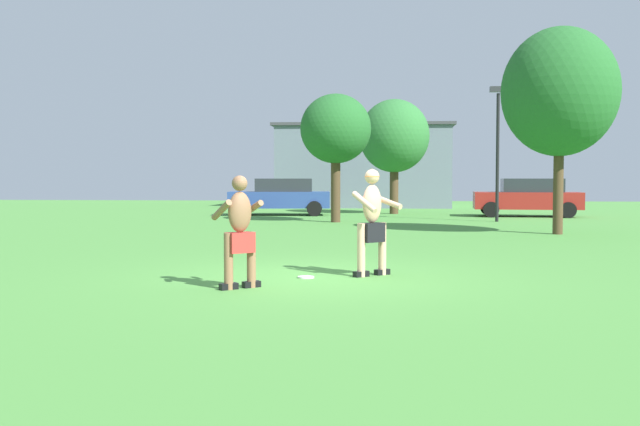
% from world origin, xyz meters
% --- Properties ---
extents(ground_plane, '(80.00, 80.00, 0.00)m').
position_xyz_m(ground_plane, '(0.00, 0.00, 0.00)').
color(ground_plane, '#4C8E3D').
extents(player_near, '(0.79, 0.77, 1.61)m').
position_xyz_m(player_near, '(-1.00, -1.22, 0.85)').
color(player_near, black).
rests_on(player_near, ground_plane).
extents(player_in_black, '(0.83, 0.77, 1.73)m').
position_xyz_m(player_in_black, '(0.86, 0.29, 0.95)').
color(player_in_black, black).
rests_on(player_in_black, ground_plane).
extents(frisbee, '(0.26, 0.26, 0.03)m').
position_xyz_m(frisbee, '(-0.18, -0.05, 0.01)').
color(frisbee, white).
rests_on(frisbee, ground_plane).
extents(car_red_near_post, '(4.42, 2.27, 1.58)m').
position_xyz_m(car_red_near_post, '(6.96, 19.20, 0.82)').
color(car_red_near_post, maroon).
rests_on(car_red_near_post, ground_plane).
extents(car_blue_mid_lot, '(4.47, 2.39, 1.58)m').
position_xyz_m(car_blue_mid_lot, '(-3.44, 19.43, 0.82)').
color(car_blue_mid_lot, '#2D478C').
rests_on(car_blue_mid_lot, ground_plane).
extents(lamp_post, '(0.60, 0.24, 4.92)m').
position_xyz_m(lamp_post, '(5.13, 15.47, 3.08)').
color(lamp_post, black).
rests_on(lamp_post, ground_plane).
extents(outbuilding_behind_lot, '(9.80, 6.93, 4.57)m').
position_xyz_m(outbuilding_behind_lot, '(-0.17, 30.15, 2.29)').
color(outbuilding_behind_lot, slate).
rests_on(outbuilding_behind_lot, ground_plane).
extents(tree_left_field, '(2.55, 2.55, 4.62)m').
position_xyz_m(tree_left_field, '(-0.73, 14.61, 3.33)').
color(tree_left_field, '#4C3823').
rests_on(tree_left_field, ground_plane).
extents(tree_right_field, '(3.12, 3.12, 5.11)m').
position_xyz_m(tree_right_field, '(1.45, 21.07, 3.46)').
color(tree_right_field, '#4C3823').
rests_on(tree_right_field, ground_plane).
extents(tree_behind_players, '(3.23, 3.23, 5.82)m').
position_xyz_m(tree_behind_players, '(5.93, 9.54, 3.99)').
color(tree_behind_players, '#4C3823').
rests_on(tree_behind_players, ground_plane).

